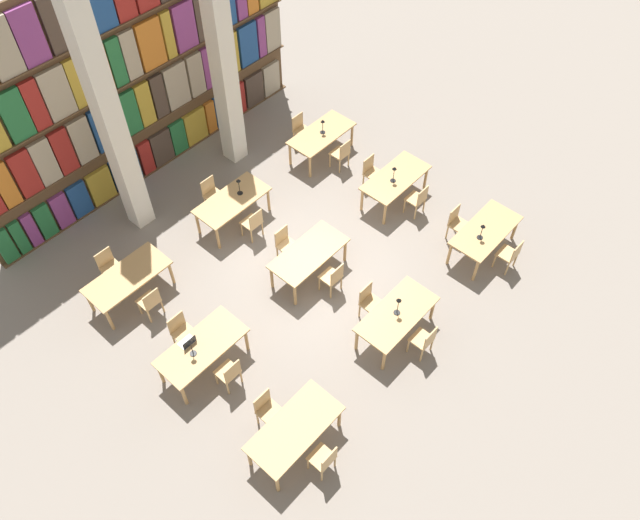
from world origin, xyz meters
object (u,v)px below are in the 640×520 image
(reading_table_1, at_px, (397,316))
(chair_8, at_px, (333,277))
(reading_table_0, at_px, (295,429))
(chair_11, at_px, (372,172))
(chair_1, at_px, (267,409))
(chair_4, at_px, (510,254))
(laptop, at_px, (188,342))
(reading_table_7, at_px, (232,202))
(chair_6, at_px, (229,373))
(chair_13, at_px, (110,266))
(chair_2, at_px, (424,340))
(chair_12, at_px, (150,301))
(desk_lamp_1, at_px, (482,229))
(chair_17, at_px, (301,129))
(reading_table_4, at_px, (309,255))
(desk_lamp_4, at_px, (239,184))
(pillar_left, at_px, (111,123))
(chair_16, at_px, (341,153))
(chair_10, at_px, (418,199))
(chair_5, at_px, (457,223))
(desk_lamp_2, at_px, (191,345))
(reading_table_8, at_px, (321,135))
(reading_table_5, at_px, (395,180))
(chair_9, at_px, (285,244))
(chair_15, at_px, (212,193))
(reading_table_3, at_px, (202,348))
(pillar_center, at_px, (222,58))
(chair_0, at_px, (324,459))
(reading_table_6, at_px, (128,278))
(chair_7, at_px, (182,331))
(desk_lamp_5, at_px, (323,124))
(reading_table_2, at_px, (485,232))

(reading_table_1, bearing_deg, chair_8, 91.19)
(reading_table_0, distance_m, chair_11, 7.18)
(chair_1, relative_size, chair_4, 1.00)
(laptop, xyz_separation_m, reading_table_7, (3.29, 2.27, -0.13))
(chair_6, xyz_separation_m, chair_13, (0.03, 3.96, 0.00))
(chair_11, xyz_separation_m, reading_table_7, (-3.20, 1.71, 0.17))
(chair_2, height_order, chair_12, same)
(desk_lamp_1, relative_size, chair_12, 0.49)
(chair_4, bearing_deg, chair_17, 89.89)
(chair_4, relative_size, chair_12, 1.00)
(reading_table_4, relative_size, chair_12, 2.05)
(reading_table_4, xyz_separation_m, chair_12, (-3.11, 1.75, -0.17))
(desk_lamp_1, relative_size, desk_lamp_4, 0.93)
(pillar_left, bearing_deg, laptop, -113.96)
(chair_11, height_order, chair_16, same)
(chair_1, relative_size, chair_10, 1.00)
(chair_5, height_order, chair_16, same)
(desk_lamp_2, distance_m, reading_table_8, 7.11)
(chair_2, bearing_deg, laptop, 134.85)
(reading_table_8, bearing_deg, reading_table_5, -90.32)
(pillar_left, distance_m, chair_9, 4.57)
(chair_15, bearing_deg, chair_16, 156.57)
(laptop, bearing_deg, reading_table_3, 119.37)
(desk_lamp_1, bearing_deg, pillar_center, 100.58)
(chair_0, bearing_deg, reading_table_0, 89.86)
(chair_15, bearing_deg, desk_lamp_1, 117.19)
(pillar_left, distance_m, reading_table_6, 3.32)
(chair_4, bearing_deg, chair_12, 141.32)
(chair_15, height_order, desk_lamp_4, desk_lamp_4)
(chair_1, bearing_deg, reading_table_1, 169.63)
(chair_6, bearing_deg, reading_table_5, 7.20)
(reading_table_8, distance_m, chair_16, 0.74)
(chair_11, bearing_deg, desk_lamp_4, -30.37)
(chair_0, xyz_separation_m, chair_16, (6.37, 5.09, 0.00))
(chair_13, bearing_deg, chair_7, 89.34)
(chair_4, xyz_separation_m, laptop, (-6.49, 3.48, 0.30))
(chair_2, relative_size, chair_13, 1.00)
(chair_2, bearing_deg, chair_8, 91.02)
(chair_16, bearing_deg, desk_lamp_5, 85.45)
(desk_lamp_4, xyz_separation_m, chair_17, (2.94, 0.76, -0.58))
(chair_16, bearing_deg, desk_lamp_4, 166.84)
(chair_15, bearing_deg, chair_10, 129.80)
(chair_6, xyz_separation_m, reading_table_4, (3.14, 0.77, 0.17))
(chair_7, height_order, chair_11, same)
(pillar_left, bearing_deg, chair_8, -72.90)
(reading_table_5, height_order, reading_table_7, same)
(reading_table_3, height_order, chair_9, chair_9)
(reading_table_4, distance_m, chair_10, 3.25)
(reading_table_2, xyz_separation_m, reading_table_5, (-0.02, 2.60, 0.00))
(reading_table_1, bearing_deg, chair_5, 10.97)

